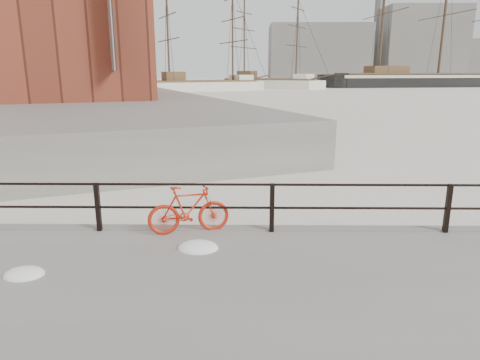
% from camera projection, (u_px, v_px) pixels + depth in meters
% --- Properties ---
extents(ground, '(400.00, 400.00, 0.00)m').
position_uv_depth(ground, '(439.00, 245.00, 8.86)').
color(ground, white).
rests_on(ground, ground).
extents(far_quay, '(78.44, 148.07, 1.80)m').
position_uv_depth(far_quay, '(51.00, 85.00, 78.86)').
color(far_quay, gray).
rests_on(far_quay, ground).
extents(guardrail, '(28.00, 0.10, 1.00)m').
position_uv_depth(guardrail, '(448.00, 208.00, 8.50)').
color(guardrail, black).
rests_on(guardrail, promenade).
extents(bicycle, '(1.62, 0.64, 0.97)m').
position_uv_depth(bicycle, '(189.00, 210.00, 8.47)').
color(bicycle, red).
rests_on(bicycle, promenade).
extents(barque_black, '(65.09, 30.65, 35.21)m').
position_uv_depth(barque_black, '(437.00, 87.00, 96.26)').
color(barque_black, black).
rests_on(barque_black, ground).
extents(schooner_mid, '(27.64, 21.81, 18.70)m').
position_uv_depth(schooner_mid, '(269.00, 88.00, 87.36)').
color(schooner_mid, white).
rests_on(schooner_mid, ground).
extents(schooner_left, '(29.12, 22.66, 19.94)m').
position_uv_depth(schooner_left, '(202.00, 91.00, 76.88)').
color(schooner_left, silver).
rests_on(schooner_left, ground).
extents(workboat_near, '(12.85, 7.93, 7.00)m').
position_uv_depth(workboat_near, '(41.00, 107.00, 42.29)').
color(workboat_near, black).
rests_on(workboat_near, ground).
extents(apartment_cream, '(24.16, 21.40, 21.20)m').
position_uv_depth(apartment_cream, '(26.00, 12.00, 66.28)').
color(apartment_cream, beige).
rests_on(apartment_cream, far_quay).
extents(apartment_grey, '(26.02, 22.15, 23.20)m').
position_uv_depth(apartment_grey, '(35.00, 20.00, 85.89)').
color(apartment_grey, '#9D9D98').
rests_on(apartment_grey, far_quay).
extents(apartment_brick, '(27.87, 22.90, 21.20)m').
position_uv_depth(apartment_brick, '(42.00, 34.00, 106.90)').
color(apartment_brick, brown).
rests_on(apartment_brick, far_quay).
extents(industrial_west, '(32.00, 18.00, 18.00)m').
position_uv_depth(industrial_west, '(318.00, 54.00, 141.99)').
color(industrial_west, gray).
rests_on(industrial_west, ground).
extents(industrial_mid, '(26.00, 20.00, 24.00)m').
position_uv_depth(industrial_mid, '(419.00, 45.00, 145.67)').
color(industrial_mid, gray).
rests_on(industrial_mid, ground).
extents(industrial_east, '(20.00, 16.00, 14.00)m').
position_uv_depth(industrial_east, '(477.00, 61.00, 151.48)').
color(industrial_east, gray).
rests_on(industrial_east, ground).
extents(smokestack, '(2.80, 2.80, 44.00)m').
position_uv_depth(smokestack, '(378.00, 16.00, 148.19)').
color(smokestack, gray).
rests_on(smokestack, ground).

